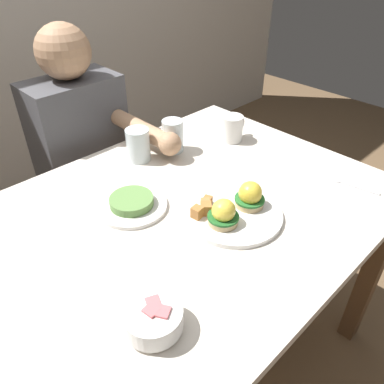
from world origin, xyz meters
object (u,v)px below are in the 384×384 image
at_px(fruit_bowl, 153,319).
at_px(diner_person, 87,155).
at_px(eggs_benedict_plate, 234,209).
at_px(coffee_mug, 232,127).
at_px(side_plate, 132,204).
at_px(water_glass_far, 173,138).
at_px(water_glass_near, 138,146).
at_px(dining_table, 185,235).
at_px(fork, 350,185).

bearing_deg(fruit_bowl, diner_person, 67.75).
height_order(eggs_benedict_plate, coffee_mug, coffee_mug).
relative_size(eggs_benedict_plate, side_plate, 1.35).
xyz_separation_m(fruit_bowl, water_glass_far, (0.51, 0.51, 0.02)).
bearing_deg(water_glass_near, eggs_benedict_plate, -90.52).
bearing_deg(dining_table, water_glass_far, 53.95).
xyz_separation_m(dining_table, fruit_bowl, (-0.31, -0.24, 0.14)).
xyz_separation_m(water_glass_far, side_plate, (-0.31, -0.17, -0.04)).
distance_m(fruit_bowl, water_glass_near, 0.67).
bearing_deg(diner_person, side_plate, -105.76).
relative_size(coffee_mug, water_glass_far, 0.97).
bearing_deg(fruit_bowl, dining_table, 37.75).
xyz_separation_m(water_glass_far, diner_person, (-0.17, 0.33, -0.14)).
distance_m(water_glass_near, side_plate, 0.27).
height_order(coffee_mug, side_plate, coffee_mug).
height_order(fruit_bowl, water_glass_far, water_glass_far).
height_order(water_glass_near, water_glass_far, water_glass_far).
xyz_separation_m(coffee_mug, fork, (0.04, -0.45, -0.05)).
height_order(fruit_bowl, side_plate, fruit_bowl).
bearing_deg(side_plate, water_glass_near, 47.97).
bearing_deg(water_glass_near, dining_table, -103.32).
bearing_deg(fork, eggs_benedict_plate, 157.89).
relative_size(fruit_bowl, diner_person, 0.11).
distance_m(dining_table, diner_person, 0.60).
distance_m(eggs_benedict_plate, fruit_bowl, 0.40).
height_order(fruit_bowl, coffee_mug, coffee_mug).
bearing_deg(diner_person, dining_table, -92.96).
height_order(fork, side_plate, side_plate).
relative_size(dining_table, eggs_benedict_plate, 4.44).
xyz_separation_m(coffee_mug, water_glass_far, (-0.21, 0.09, 0.00)).
relative_size(side_plate, diner_person, 0.18).
distance_m(dining_table, side_plate, 0.19).
height_order(dining_table, eggs_benedict_plate, eggs_benedict_plate).
bearing_deg(water_glass_far, side_plate, -151.48).
height_order(fork, diner_person, diner_person).
height_order(dining_table, coffee_mug, coffee_mug).
xyz_separation_m(eggs_benedict_plate, diner_person, (-0.04, 0.72, -0.11)).
xyz_separation_m(water_glass_near, diner_person, (-0.04, 0.30, -0.14)).
relative_size(coffee_mug, side_plate, 0.56).
bearing_deg(side_plate, dining_table, -43.52).
distance_m(eggs_benedict_plate, side_plate, 0.29).
relative_size(eggs_benedict_plate, coffee_mug, 2.43).
xyz_separation_m(fruit_bowl, side_plate, (0.21, 0.35, -0.02)).
relative_size(fruit_bowl, water_glass_far, 1.04).
xyz_separation_m(dining_table, diner_person, (0.03, 0.60, 0.02)).
relative_size(dining_table, coffee_mug, 10.78).
xyz_separation_m(fruit_bowl, water_glass_near, (0.39, 0.55, 0.02)).
bearing_deg(fork, side_plate, 145.55).
relative_size(water_glass_near, diner_person, 0.10).
bearing_deg(side_plate, water_glass_far, 28.52).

